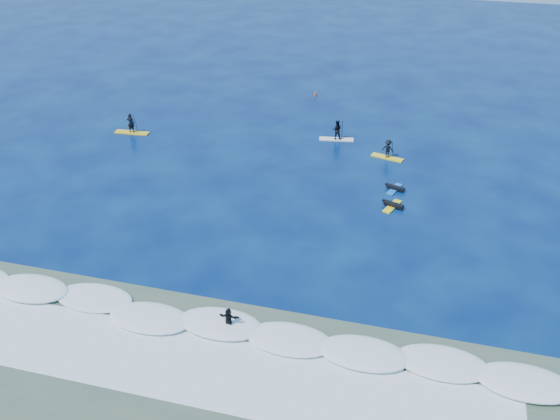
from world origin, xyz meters
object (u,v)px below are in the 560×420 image
(prone_paddler_far, at_px, (395,188))
(wave_surfer, at_px, (229,320))
(sup_paddler_center, at_px, (337,132))
(marker_buoy, at_px, (315,94))
(sup_paddler_left, at_px, (131,126))
(prone_paddler_near, at_px, (392,205))
(sup_paddler_right, at_px, (388,150))

(prone_paddler_far, distance_m, wave_surfer, 19.88)
(sup_paddler_center, distance_m, marker_buoy, 11.28)
(sup_paddler_left, xyz_separation_m, sup_paddler_center, (18.55, 3.41, 0.11))
(wave_surfer, height_order, marker_buoy, wave_surfer)
(prone_paddler_near, xyz_separation_m, marker_buoy, (-10.42, 21.24, 0.10))
(prone_paddler_near, height_order, wave_surfer, wave_surfer)
(prone_paddler_near, height_order, marker_buoy, marker_buoy)
(sup_paddler_center, bearing_deg, prone_paddler_near, -69.34)
(sup_paddler_left, relative_size, sup_paddler_right, 1.14)
(sup_paddler_center, relative_size, wave_surfer, 1.68)
(sup_paddler_center, xyz_separation_m, prone_paddler_near, (6.20, -10.79, -0.65))
(prone_paddler_near, distance_m, wave_surfer, 17.47)
(wave_surfer, bearing_deg, prone_paddler_far, 67.40)
(sup_paddler_right, distance_m, prone_paddler_near, 8.33)
(prone_paddler_near, relative_size, prone_paddler_far, 1.06)
(prone_paddler_far, distance_m, marker_buoy, 21.23)
(sup_paddler_center, distance_m, wave_surfer, 26.71)
(sup_paddler_right, relative_size, prone_paddler_far, 1.34)
(marker_buoy, bearing_deg, prone_paddler_far, -61.01)
(prone_paddler_near, bearing_deg, wave_surfer, 175.15)
(marker_buoy, bearing_deg, sup_paddler_left, -135.95)
(prone_paddler_far, bearing_deg, sup_paddler_center, 53.91)
(sup_paddler_center, xyz_separation_m, prone_paddler_far, (6.07, -8.12, -0.66))
(sup_paddler_right, distance_m, prone_paddler_far, 5.69)
(wave_surfer, relative_size, marker_buoy, 3.17)
(sup_paddler_left, height_order, prone_paddler_near, sup_paddler_left)
(sup_paddler_right, relative_size, marker_buoy, 4.77)
(marker_buoy, bearing_deg, sup_paddler_right, -55.11)
(prone_paddler_near, bearing_deg, sup_paddler_left, 92.94)
(sup_paddler_center, relative_size, marker_buoy, 5.34)
(prone_paddler_far, xyz_separation_m, marker_buoy, (-10.29, 18.57, 0.11))
(sup_paddler_left, bearing_deg, prone_paddler_near, -20.42)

